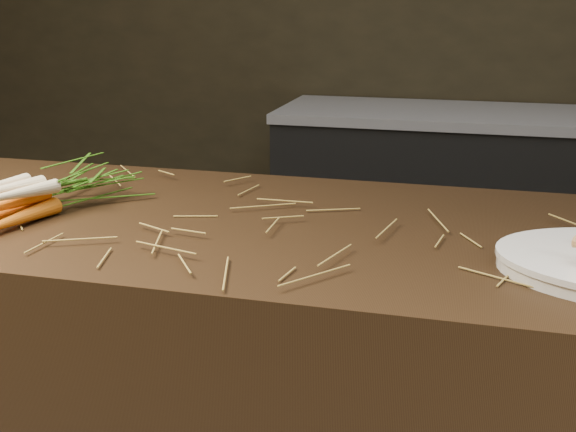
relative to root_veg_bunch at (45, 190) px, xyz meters
name	(u,v)px	position (x,y,z in m)	size (l,w,h in m)	color
back_counter	(490,209)	(0.88, 1.92, -0.52)	(1.82, 0.62, 0.84)	black
straw_bedding	(344,223)	(0.58, 0.04, -0.03)	(1.40, 0.60, 0.02)	olive
root_veg_bunch	(45,190)	(0.00, 0.00, 0.00)	(0.25, 0.48, 0.09)	orange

